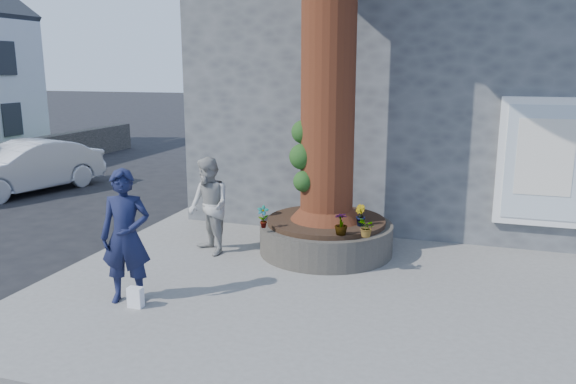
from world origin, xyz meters
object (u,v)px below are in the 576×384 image
(man, at_px, (126,237))
(woman, at_px, (209,206))
(car_silver, at_px, (25,167))
(planter, at_px, (326,236))

(man, height_order, woman, man)
(car_silver, bearing_deg, planter, -2.49)
(man, bearing_deg, planter, 37.68)
(planter, xyz_separation_m, car_silver, (-8.90, 2.73, 0.27))
(planter, distance_m, man, 3.60)
(planter, bearing_deg, woman, -160.65)
(planter, distance_m, car_silver, 9.31)
(planter, height_order, man, man)
(man, height_order, car_silver, man)
(man, relative_size, woman, 1.11)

